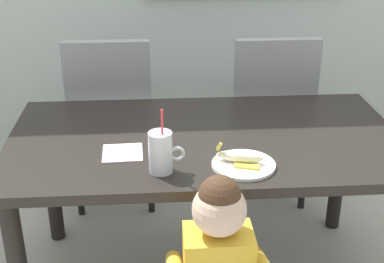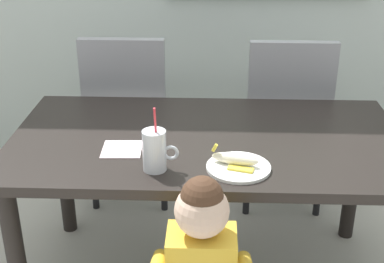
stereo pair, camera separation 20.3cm
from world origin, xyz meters
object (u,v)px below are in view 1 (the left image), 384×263
object	(u,v)px
dining_chair_left	(112,114)
dining_chair_right	(269,111)
peeled_banana	(240,157)
dining_table	(205,155)
toddler_standing	(218,262)
snack_plate	(244,165)
milk_cup	(161,154)
paper_napkin	(123,153)

from	to	relation	value
dining_chair_left	dining_chair_right	xyz separation A→B (m)	(0.83, -0.02, 0.00)
peeled_banana	dining_table	bearing A→B (deg)	111.99
dining_chair_right	toddler_standing	xyz separation A→B (m)	(-0.41, -1.21, -0.02)
dining_chair_right	toddler_standing	bearing A→B (deg)	71.20
dining_chair_left	snack_plate	distance (m)	1.08
milk_cup	dining_chair_left	bearing A→B (deg)	104.60
dining_table	paper_napkin	bearing A→B (deg)	-157.79
dining_chair_left	peeled_banana	size ratio (longest dim) A/B	5.47
peeled_banana	toddler_standing	bearing A→B (deg)	-109.57
dining_chair_left	peeled_banana	bearing A→B (deg)	120.13
dining_table	milk_cup	distance (m)	0.37
snack_plate	peeled_banana	distance (m)	0.03
dining_table	peeled_banana	bearing A→B (deg)	-68.01
dining_chair_right	paper_napkin	xyz separation A→B (m)	(-0.73, -0.77, 0.17)
dining_table	toddler_standing	bearing A→B (deg)	-90.96
milk_cup	paper_napkin	world-z (taller)	milk_cup
dining_table	dining_chair_left	size ratio (longest dim) A/B	1.65
milk_cup	dining_chair_right	bearing A→B (deg)	57.62
dining_chair_right	snack_plate	world-z (taller)	dining_chair_right
snack_plate	peeled_banana	xyz separation A→B (m)	(-0.01, 0.01, 0.03)
snack_plate	paper_napkin	xyz separation A→B (m)	(-0.44, 0.13, -0.00)
dining_chair_left	toddler_standing	size ratio (longest dim) A/B	1.15
milk_cup	peeled_banana	world-z (taller)	milk_cup
dining_chair_left	milk_cup	bearing A→B (deg)	104.60
toddler_standing	snack_plate	size ratio (longest dim) A/B	3.64
dining_chair_left	toddler_standing	xyz separation A→B (m)	(0.42, -1.23, -0.02)
dining_chair_left	milk_cup	size ratio (longest dim) A/B	3.84
dining_chair_left	peeled_banana	world-z (taller)	dining_chair_left
dining_table	dining_chair_left	bearing A→B (deg)	122.98
paper_napkin	dining_table	bearing A→B (deg)	22.21
milk_cup	dining_table	bearing A→B (deg)	57.39
toddler_standing	peeled_banana	size ratio (longest dim) A/B	4.77
dining_table	dining_chair_left	distance (m)	0.78
dining_chair_left	dining_table	bearing A→B (deg)	122.98
dining_table	peeled_banana	world-z (taller)	peeled_banana
snack_plate	paper_napkin	world-z (taller)	snack_plate
toddler_standing	dining_chair_left	bearing A→B (deg)	108.72
milk_cup	peeled_banana	xyz separation A→B (m)	(0.28, 0.03, -0.04)
milk_cup	paper_napkin	xyz separation A→B (m)	(-0.14, 0.15, -0.06)
dining_chair_right	peeled_banana	world-z (taller)	dining_chair_right
dining_chair_left	paper_napkin	world-z (taller)	dining_chair_left
dining_table	milk_cup	bearing A→B (deg)	-122.61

